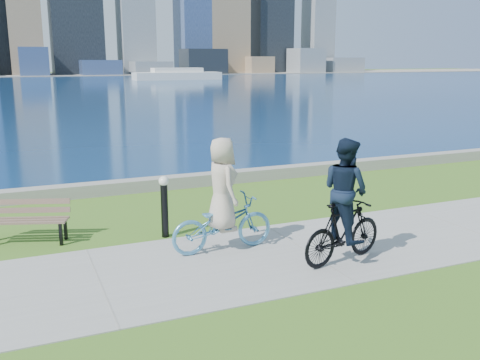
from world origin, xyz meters
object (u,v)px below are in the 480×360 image
object	(u,v)px
park_bench	(27,217)
cyclist_woman	(222,209)
bollard_lamp	(164,202)
cyclist_man	(344,211)

from	to	relation	value
park_bench	cyclist_woman	xyz separation A→B (m)	(3.52, -2.12, 0.33)
bollard_lamp	cyclist_man	distance (m)	3.83
cyclist_man	park_bench	bearing A→B (deg)	43.16
cyclist_woman	cyclist_man	bearing A→B (deg)	-129.48
bollard_lamp	cyclist_man	bearing A→B (deg)	-45.85
park_bench	cyclist_man	bearing A→B (deg)	-14.14
park_bench	cyclist_woman	world-z (taller)	cyclist_woman
cyclist_woman	cyclist_man	distance (m)	2.35
bollard_lamp	park_bench	bearing A→B (deg)	163.03
cyclist_woman	park_bench	bearing A→B (deg)	57.68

